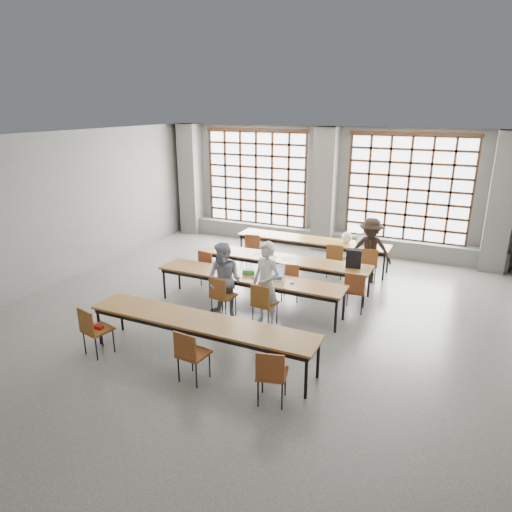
{
  "coord_description": "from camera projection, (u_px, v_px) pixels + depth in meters",
  "views": [
    {
      "loc": [
        3.61,
        -7.39,
        4.06
      ],
      "look_at": [
        0.04,
        0.4,
        1.22
      ],
      "focal_mm": 32.0,
      "sensor_mm": 36.0,
      "label": 1
    }
  ],
  "objects": [
    {
      "name": "chair_mid_right",
      "position": [
        355.0,
        288.0,
        9.24
      ],
      "size": [
        0.45,
        0.46,
        0.88
      ],
      "color": "maroon",
      "rests_on": "floor"
    },
    {
      "name": "phone",
      "position": [
        255.0,
        278.0,
        9.18
      ],
      "size": [
        0.14,
        0.1,
        0.01
      ],
      "primitive_type": "cube",
      "rotation": [
        0.0,
        0.0,
        -0.29
      ],
      "color": "black",
      "rests_on": "desk_row_c"
    },
    {
      "name": "sill_ledge",
      "position": [
        323.0,
        239.0,
        13.58
      ],
      "size": [
        9.8,
        0.35,
        0.5
      ],
      "primitive_type": "cube",
      "color": "#5D5D5A",
      "rests_on": "floor"
    },
    {
      "name": "chair_mid_centre",
      "position": [
        290.0,
        278.0,
        9.79
      ],
      "size": [
        0.49,
        0.49,
        0.88
      ],
      "color": "maroon",
      "rests_on": "floor"
    },
    {
      "name": "plastic_bag",
      "position": [
        347.0,
        237.0,
        11.54
      ],
      "size": [
        0.32,
        0.29,
        0.29
      ],
      "primitive_type": "ellipsoid",
      "rotation": [
        0.0,
        0.0,
        -0.38
      ],
      "color": "white",
      "rests_on": "desk_row_a"
    },
    {
      "name": "chair_near_mid",
      "position": [
        190.0,
        351.0,
        6.87
      ],
      "size": [
        0.46,
        0.46,
        0.88
      ],
      "color": "brown",
      "rests_on": "floor"
    },
    {
      "name": "laptop_back",
      "position": [
        364.0,
        242.0,
        11.44
      ],
      "size": [
        0.45,
        0.41,
        0.26
      ],
      "color": "#ABABAF",
      "rests_on": "desk_row_a"
    },
    {
      "name": "chair_back_mid",
      "position": [
        335.0,
        257.0,
        11.09
      ],
      "size": [
        0.45,
        0.45,
        0.88
      ],
      "color": "brown",
      "rests_on": "floor"
    },
    {
      "name": "backpack",
      "position": [
        354.0,
        258.0,
        9.78
      ],
      "size": [
        0.35,
        0.24,
        0.4
      ],
      "primitive_type": "cube",
      "rotation": [
        0.0,
        0.0,
        0.15
      ],
      "color": "black",
      "rests_on": "desk_row_b"
    },
    {
      "name": "desk_row_b",
      "position": [
        283.0,
        261.0,
        10.45
      ],
      "size": [
        4.0,
        0.7,
        0.73
      ],
      "color": "brown",
      "rests_on": "floor"
    },
    {
      "name": "window_left",
      "position": [
        256.0,
        179.0,
        14.05
      ],
      "size": [
        3.32,
        0.12,
        3.0
      ],
      "color": "white",
      "rests_on": "wall_back"
    },
    {
      "name": "student_male",
      "position": [
        266.0,
        284.0,
        8.64
      ],
      "size": [
        0.69,
        0.56,
        1.66
      ],
      "primitive_type": "imported",
      "rotation": [
        0.0,
        0.0,
        -0.3
      ],
      "color": "silver",
      "rests_on": "floor"
    },
    {
      "name": "wall_left",
      "position": [
        50.0,
        210.0,
        10.51
      ],
      "size": [
        0.0,
        11.0,
        11.0
      ],
      "primitive_type": "plane",
      "rotation": [
        1.57,
        0.0,
        1.57
      ],
      "color": "#5F5F5D",
      "rests_on": "floor"
    },
    {
      "name": "desk_row_a",
      "position": [
        312.0,
        242.0,
        11.91
      ],
      "size": [
        4.0,
        0.7,
        0.73
      ],
      "color": "olive",
      "rests_on": "floor"
    },
    {
      "name": "ceiling",
      "position": [
        244.0,
        139.0,
        7.98
      ],
      "size": [
        11.0,
        11.0,
        0.0
      ],
      "primitive_type": "plane",
      "rotation": [
        3.14,
        0.0,
        0.0
      ],
      "color": "silver",
      "rests_on": "floor"
    },
    {
      "name": "floor",
      "position": [
        246.0,
        319.0,
        9.08
      ],
      "size": [
        11.0,
        11.0,
        0.0
      ],
      "primitive_type": "plane",
      "color": "#52524F",
      "rests_on": "ground"
    },
    {
      "name": "student_female",
      "position": [
        225.0,
        280.0,
        9.02
      ],
      "size": [
        0.8,
        0.65,
        1.53
      ],
      "primitive_type": "imported",
      "rotation": [
        0.0,
        0.0,
        -0.1
      ],
      "color": "#19284C",
      "rests_on": "floor"
    },
    {
      "name": "chair_back_right",
      "position": [
        369.0,
        262.0,
        10.78
      ],
      "size": [
        0.48,
        0.49,
        0.88
      ],
      "color": "brown",
      "rests_on": "floor"
    },
    {
      "name": "green_box",
      "position": [
        249.0,
        272.0,
        9.41
      ],
      "size": [
        0.27,
        0.16,
        0.09
      ],
      "primitive_type": "cube",
      "rotation": [
        0.0,
        0.0,
        0.32
      ],
      "color": "#2B832B",
      "rests_on": "desk_row_c"
    },
    {
      "name": "column_left",
      "position": [
        191.0,
        180.0,
        14.81
      ],
      "size": [
        0.6,
        0.55,
        3.5
      ],
      "primitive_type": "cube",
      "color": "#5D5D5A",
      "rests_on": "floor"
    },
    {
      "name": "paper_sheet_b",
      "position": [
        270.0,
        257.0,
        10.51
      ],
      "size": [
        0.33,
        0.26,
        0.0
      ],
      "primitive_type": "cube",
      "rotation": [
        0.0,
        0.0,
        0.19
      ],
      "color": "silver",
      "rests_on": "desk_row_b"
    },
    {
      "name": "paper_sheet_a",
      "position": [
        260.0,
        254.0,
        10.71
      ],
      "size": [
        0.33,
        0.26,
        0.0
      ],
      "primitive_type": "cube",
      "rotation": [
        0.0,
        0.0,
        0.19
      ],
      "color": "white",
      "rests_on": "desk_row_b"
    },
    {
      "name": "column_mid",
      "position": [
        325.0,
        190.0,
        13.04
      ],
      "size": [
        0.6,
        0.55,
        3.5
      ],
      "primitive_type": "cube",
      "color": "#5D5D5A",
      "rests_on": "floor"
    },
    {
      "name": "laptop_front",
      "position": [
        275.0,
        275.0,
        9.2
      ],
      "size": [
        0.42,
        0.37,
        0.26
      ],
      "color": "#B5B5BA",
      "rests_on": "desk_row_c"
    },
    {
      "name": "chair_front_left",
      "position": [
        221.0,
        293.0,
        8.98
      ],
      "size": [
        0.47,
        0.48,
        0.88
      ],
      "color": "brown",
      "rests_on": "floor"
    },
    {
      "name": "chair_back_left",
      "position": [
        254.0,
        246.0,
        11.96
      ],
      "size": [
        0.48,
        0.49,
        0.88
      ],
      "color": "brown",
      "rests_on": "floor"
    },
    {
      "name": "wall_back",
      "position": [
        328.0,
        188.0,
        13.28
      ],
      "size": [
        10.0,
        0.0,
        10.0
      ],
      "primitive_type": "plane",
      "rotation": [
        1.57,
        0.0,
        0.0
      ],
      "color": "#5F5F5D",
      "rests_on": "floor"
    },
    {
      "name": "desk_row_c",
      "position": [
        249.0,
        279.0,
        9.36
      ],
      "size": [
        4.0,
        0.7,
        0.73
      ],
      "color": "brown",
      "rests_on": "floor"
    },
    {
      "name": "desk_row_d",
      "position": [
        201.0,
        324.0,
        7.44
      ],
      "size": [
        4.0,
        0.7,
        0.73
      ],
      "color": "brown",
      "rests_on": "floor"
    },
    {
      "name": "column_right",
      "position": [
        501.0,
        203.0,
        11.26
      ],
      "size": [
        0.6,
        0.55,
        3.5
      ],
      "primitive_type": "cube",
      "color": "#5D5D5A",
      "rests_on": "floor"
    },
    {
      "name": "window_right",
      "position": [
        408.0,
        189.0,
        12.27
      ],
      "size": [
        3.32,
        0.12,
        3.0
      ],
      "color": "white",
      "rests_on": "wall_back"
    },
    {
      "name": "red_pouch",
      "position": [
        97.0,
        327.0,
        7.69
      ],
      "size": [
        0.2,
        0.08,
        0.06
      ],
      "primitive_type": "cube",
      "rotation": [
        0.0,
        0.0,
        0.01
      ],
      "color": "#9F1314",
      "rests_on": "chair_near_left"
    },
    {
      "name": "chair_front_right",
      "position": [
        263.0,
        301.0,
        8.63
      ],
      "size": [
        0.47,
        0.47,
        0.88
      ],
      "color": "brown",
      "rests_on": "floor"
    },
    {
      "name": "paper_sheet_c",
      "position": [
        287.0,
        258.0,
        10.39
      ],
      "size": [
        0.35,
        0.3,
        0.0
      ],
      "primitive_type": "cube",
      "rotation": [
        0.0,
        0.0,
        0.36
      ],
      "color": "white",
      "rests_on": "desk_row_b"
    },
    {
      "name": "student_back",
      "position": [
        370.0,
        250.0,
        10.81
      ],
      "size": [
        1.05,
        0.65,
        1.56
      ],
      "primitive_type": "imported",
      "rotation": [
        0.0,
        0.0,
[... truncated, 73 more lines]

